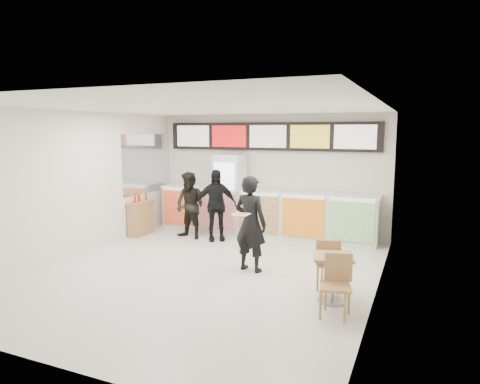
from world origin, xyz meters
The scene contains 15 objects.
floor centered at (0.00, 0.00, 0.00)m, with size 7.00×7.00×0.00m, color beige.
ceiling centered at (0.00, 0.00, 3.00)m, with size 7.00×7.00×0.00m, color white.
wall_back centered at (0.00, 3.50, 1.50)m, with size 6.00×6.00×0.00m, color silver.
wall_left centered at (-3.00, 0.00, 1.50)m, with size 7.00×7.00×0.00m, color silver.
wall_right centered at (3.00, 0.00, 1.50)m, with size 7.00×7.00×0.00m, color silver.
service_counter centered at (0.00, 3.09, 0.57)m, with size 5.56×0.77×1.14m.
menu_board centered at (0.00, 3.41, 2.45)m, with size 5.50×0.14×0.70m.
drinks_fridge centered at (-0.93, 3.11, 1.00)m, with size 0.70×0.67×2.00m.
mirror_panel centered at (-2.99, 2.45, 1.75)m, with size 0.01×2.00×1.50m, color #B2B7BF.
customer_main centered at (0.72, 0.42, 0.89)m, with size 0.65×0.43×1.79m, color black.
customer_left centered at (-1.50, 2.07, 0.81)m, with size 0.78×0.61×1.61m, color black.
customer_mid centered at (-0.87, 2.17, 0.85)m, with size 0.99×0.41×1.70m, color black.
pizza_slice centered at (0.72, -0.03, 1.16)m, with size 0.36×0.36×0.02m.
cafe_table centered at (2.42, -0.47, 0.51)m, with size 0.78×1.54×0.87m.
condiment_ledge centered at (-2.82, 1.88, 0.43)m, with size 0.31×0.76×1.01m.
Camera 1 is at (3.59, -6.75, 2.59)m, focal length 32.00 mm.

